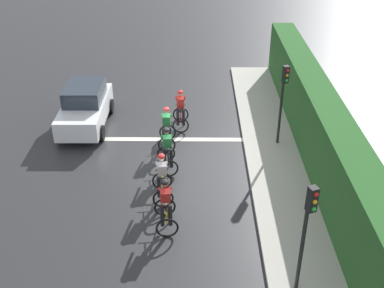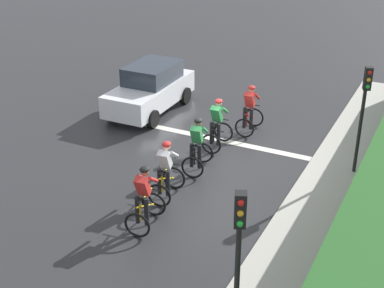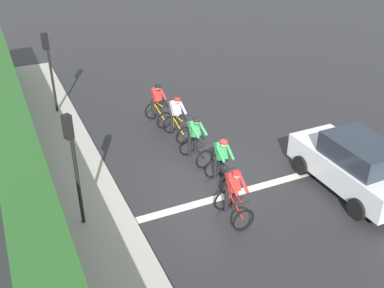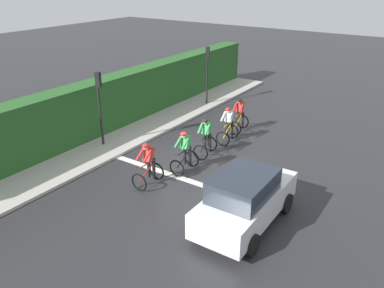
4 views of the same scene
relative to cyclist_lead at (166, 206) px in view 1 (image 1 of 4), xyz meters
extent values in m
plane|color=#28282B|center=(-0.01, -4.29, -0.80)|extent=(80.00, 80.00, 0.00)
cube|color=#ADA89E|center=(-4.18, -2.29, -0.74)|extent=(2.80, 22.19, 0.12)
cube|color=gray|center=(-5.08, -2.29, -0.59)|extent=(0.44, 22.19, 0.41)
cube|color=#265623|center=(-5.38, -2.29, 0.49)|extent=(1.10, 22.19, 2.58)
cube|color=silver|center=(-0.01, -5.47, -0.79)|extent=(7.00, 0.30, 0.01)
torus|color=black|center=(0.07, -0.55, -0.46)|extent=(0.68, 0.14, 0.68)
torus|color=black|center=(-0.06, 0.47, -0.46)|extent=(0.68, 0.14, 0.68)
cylinder|color=gold|center=(0.00, -0.04, -0.21)|extent=(0.17, 0.99, 0.51)
cylinder|color=gold|center=(-0.03, 0.26, -0.18)|extent=(0.04, 0.04, 0.55)
cylinder|color=gold|center=(0.01, -0.09, 0.07)|extent=(0.13, 0.71, 0.04)
cube|color=black|center=(-0.03, 0.26, 0.11)|extent=(0.13, 0.23, 0.04)
cylinder|color=black|center=(0.06, -0.44, 0.04)|extent=(0.42, 0.08, 0.03)
cube|color=red|center=(-0.01, 0.06, 0.41)|extent=(0.35, 0.44, 0.57)
sphere|color=#9E7051|center=(0.01, -0.09, 0.72)|extent=(0.20, 0.20, 0.20)
ellipsoid|color=black|center=(0.01, -0.09, 0.79)|extent=(0.27, 0.31, 0.14)
cylinder|color=black|center=(0.10, 0.18, -0.23)|extent=(0.12, 0.12, 0.74)
cylinder|color=black|center=(-0.14, 0.15, -0.23)|extent=(0.12, 0.12, 0.74)
cylinder|color=red|center=(0.19, -0.20, 0.47)|extent=(0.15, 0.49, 0.37)
cylinder|color=red|center=(-0.13, -0.24, 0.47)|extent=(0.15, 0.49, 0.37)
torus|color=black|center=(0.25, -1.99, -0.46)|extent=(0.68, 0.13, 0.68)
torus|color=black|center=(0.15, -0.97, -0.46)|extent=(0.68, 0.13, 0.68)
cylinder|color=gold|center=(0.20, -1.48, -0.21)|extent=(0.14, 0.99, 0.51)
cylinder|color=gold|center=(0.17, -1.18, -0.18)|extent=(0.04, 0.04, 0.55)
cylinder|color=gold|center=(0.21, -1.53, 0.07)|extent=(0.12, 0.71, 0.04)
cube|color=black|center=(0.17, -1.18, 0.11)|extent=(0.12, 0.23, 0.04)
cylinder|color=black|center=(0.24, -1.89, 0.04)|extent=(0.42, 0.07, 0.03)
cube|color=white|center=(0.19, -1.38, 0.41)|extent=(0.34, 0.44, 0.57)
sphere|color=beige|center=(0.21, -1.53, 0.72)|extent=(0.20, 0.20, 0.20)
ellipsoid|color=red|center=(0.21, -1.53, 0.79)|extent=(0.27, 0.30, 0.14)
cylinder|color=black|center=(0.30, -1.27, -0.23)|extent=(0.12, 0.12, 0.74)
cylinder|color=black|center=(0.06, -1.29, -0.23)|extent=(0.12, 0.12, 0.74)
cylinder|color=white|center=(0.38, -1.65, 0.47)|extent=(0.14, 0.48, 0.37)
cylinder|color=white|center=(0.06, -1.68, 0.47)|extent=(0.14, 0.48, 0.37)
torus|color=black|center=(0.22, -3.76, -0.46)|extent=(0.68, 0.17, 0.68)
torus|color=black|center=(0.06, -2.76, -0.46)|extent=(0.68, 0.17, 0.68)
cylinder|color=black|center=(0.14, -3.26, -0.21)|extent=(0.20, 0.98, 0.51)
cylinder|color=black|center=(0.09, -2.96, -0.18)|extent=(0.04, 0.04, 0.55)
cylinder|color=black|center=(0.14, -3.31, 0.07)|extent=(0.16, 0.71, 0.04)
cube|color=black|center=(0.09, -2.96, 0.11)|extent=(0.13, 0.23, 0.04)
cylinder|color=black|center=(0.20, -3.66, 0.04)|extent=(0.42, 0.10, 0.03)
cube|color=green|center=(0.12, -3.16, 0.41)|extent=(0.36, 0.45, 0.57)
sphere|color=#9E7051|center=(0.14, -3.31, 0.72)|extent=(0.20, 0.20, 0.20)
ellipsoid|color=black|center=(0.14, -3.31, 0.79)|extent=(0.28, 0.31, 0.14)
cylinder|color=black|center=(0.22, -3.04, -0.23)|extent=(0.12, 0.12, 0.74)
cylinder|color=black|center=(-0.01, -3.08, -0.23)|extent=(0.12, 0.12, 0.74)
cylinder|color=green|center=(0.32, -3.42, 0.47)|extent=(0.16, 0.49, 0.37)
cylinder|color=green|center=(0.01, -3.47, 0.47)|extent=(0.16, 0.49, 0.37)
torus|color=black|center=(0.25, -5.44, -0.46)|extent=(0.68, 0.07, 0.68)
torus|color=black|center=(0.23, -4.42, -0.46)|extent=(0.68, 0.07, 0.68)
cylinder|color=black|center=(0.24, -4.93, -0.21)|extent=(0.06, 0.99, 0.51)
cylinder|color=black|center=(0.23, -4.62, -0.18)|extent=(0.04, 0.04, 0.55)
cylinder|color=black|center=(0.24, -4.98, 0.07)|extent=(0.06, 0.71, 0.04)
cube|color=black|center=(0.23, -4.62, 0.11)|extent=(0.10, 0.22, 0.04)
cylinder|color=black|center=(0.25, -5.34, 0.04)|extent=(0.42, 0.04, 0.03)
cube|color=green|center=(0.24, -4.83, 0.41)|extent=(0.31, 0.41, 0.57)
sphere|color=beige|center=(0.24, -4.98, 0.72)|extent=(0.20, 0.20, 0.20)
ellipsoid|color=red|center=(0.24, -4.98, 0.79)|extent=(0.24, 0.28, 0.14)
cylinder|color=black|center=(0.36, -4.72, -0.23)|extent=(0.12, 0.12, 0.74)
cylinder|color=black|center=(0.12, -4.73, -0.23)|extent=(0.12, 0.12, 0.74)
cylinder|color=green|center=(0.40, -5.11, 0.47)|extent=(0.10, 0.48, 0.37)
cylinder|color=green|center=(0.08, -5.12, 0.47)|extent=(0.10, 0.48, 0.37)
torus|color=black|center=(-0.22, -7.06, -0.46)|extent=(0.68, 0.08, 0.68)
torus|color=black|center=(-0.26, -6.04, -0.46)|extent=(0.68, 0.08, 0.68)
cylinder|color=red|center=(-0.24, -6.55, -0.21)|extent=(0.07, 0.99, 0.51)
cylinder|color=red|center=(-0.25, -6.24, -0.18)|extent=(0.04, 0.04, 0.55)
cylinder|color=red|center=(-0.24, -6.60, 0.07)|extent=(0.07, 0.72, 0.04)
cube|color=black|center=(-0.25, -6.24, 0.11)|extent=(0.11, 0.22, 0.04)
cylinder|color=black|center=(-0.23, -6.96, 0.04)|extent=(0.42, 0.04, 0.03)
cube|color=red|center=(-0.24, -6.45, 0.41)|extent=(0.31, 0.42, 0.57)
sphere|color=tan|center=(-0.24, -6.60, 0.72)|extent=(0.20, 0.20, 0.20)
ellipsoid|color=red|center=(-0.24, -6.60, 0.79)|extent=(0.25, 0.29, 0.14)
cylinder|color=black|center=(-0.13, -6.34, -0.23)|extent=(0.12, 0.12, 0.74)
cylinder|color=black|center=(-0.37, -6.35, -0.23)|extent=(0.12, 0.12, 0.74)
cylinder|color=red|center=(-0.07, -6.73, 0.47)|extent=(0.10, 0.48, 0.37)
cylinder|color=red|center=(-0.39, -6.74, 0.47)|extent=(0.10, 0.48, 0.37)
cube|color=silver|center=(3.77, -6.65, -0.10)|extent=(1.74, 4.12, 0.80)
cube|color=#262D38|center=(3.77, -6.90, 0.63)|extent=(1.52, 2.15, 0.66)
cylinder|color=black|center=(2.92, -5.39, -0.48)|extent=(0.23, 0.64, 0.64)
cylinder|color=black|center=(4.59, -5.37, -0.48)|extent=(0.23, 0.64, 0.64)
cylinder|color=black|center=(2.94, -7.93, -0.48)|extent=(0.23, 0.64, 0.64)
cylinder|color=black|center=(4.61, -7.91, -0.48)|extent=(0.23, 0.64, 0.64)
cube|color=#EAEACC|center=(3.24, -4.64, 0.00)|extent=(0.28, 0.08, 0.16)
cube|color=#EAEACC|center=(4.26, -4.63, 0.00)|extent=(0.28, 0.08, 0.16)
cylinder|color=black|center=(-4.10, -5.05, 0.55)|extent=(0.10, 0.10, 2.70)
cube|color=black|center=(-4.14, -4.96, 2.22)|extent=(0.26, 0.26, 0.64)
sphere|color=red|center=(-4.18, -4.86, 2.42)|extent=(0.11, 0.11, 0.11)
sphere|color=orange|center=(-4.18, -4.86, 2.22)|extent=(0.11, 0.11, 0.11)
sphere|color=green|center=(-4.18, -4.86, 2.02)|extent=(0.11, 0.11, 0.11)
cylinder|color=black|center=(-3.47, 2.55, 0.55)|extent=(0.10, 0.10, 2.70)
cube|color=black|center=(-3.51, 2.65, 2.22)|extent=(0.26, 0.26, 0.64)
sphere|color=red|center=(-3.55, 2.75, 2.42)|extent=(0.11, 0.11, 0.11)
sphere|color=orange|center=(-3.55, 2.75, 2.22)|extent=(0.11, 0.11, 0.11)
sphere|color=green|center=(-3.55, 2.75, 2.02)|extent=(0.11, 0.11, 0.11)
camera|label=1|loc=(-0.89, 11.33, 8.61)|focal=44.55mm
camera|label=2|loc=(-6.20, 9.81, 7.10)|focal=51.54mm
camera|label=3|loc=(-5.48, -15.22, 7.30)|focal=42.44mm
camera|label=4|loc=(8.15, -16.03, 6.40)|focal=36.71mm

